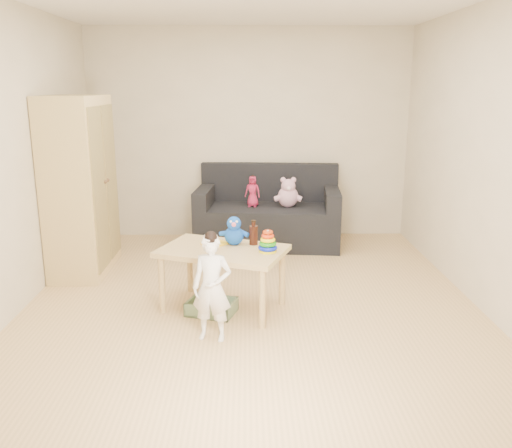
{
  "coord_description": "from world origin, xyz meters",
  "views": [
    {
      "loc": [
        -0.04,
        -4.62,
        1.9
      ],
      "look_at": [
        0.05,
        0.25,
        0.65
      ],
      "focal_mm": 38.0,
      "sensor_mm": 36.0,
      "label": 1
    }
  ],
  "objects_px": {
    "play_table": "(223,279)",
    "sofa": "(268,225)",
    "toddler": "(212,289)",
    "wardrobe": "(80,186)"
  },
  "relations": [
    {
      "from": "play_table",
      "to": "sofa",
      "type": "bearing_deg",
      "value": 76.77
    },
    {
      "from": "play_table",
      "to": "toddler",
      "type": "bearing_deg",
      "value": -95.55
    },
    {
      "from": "toddler",
      "to": "play_table",
      "type": "bearing_deg",
      "value": 96.12
    },
    {
      "from": "play_table",
      "to": "toddler",
      "type": "xyz_separation_m",
      "value": [
        -0.06,
        -0.59,
        0.13
      ]
    },
    {
      "from": "toddler",
      "to": "wardrobe",
      "type": "bearing_deg",
      "value": 142.87
    },
    {
      "from": "sofa",
      "to": "wardrobe",
      "type": "bearing_deg",
      "value": -149.23
    },
    {
      "from": "sofa",
      "to": "play_table",
      "type": "relative_size",
      "value": 1.65
    },
    {
      "from": "toddler",
      "to": "sofa",
      "type": "bearing_deg",
      "value": 90.17
    },
    {
      "from": "sofa",
      "to": "play_table",
      "type": "xyz_separation_m",
      "value": [
        -0.47,
        -1.98,
        0.03
      ]
    },
    {
      "from": "play_table",
      "to": "toddler",
      "type": "height_order",
      "value": "toddler"
    }
  ]
}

